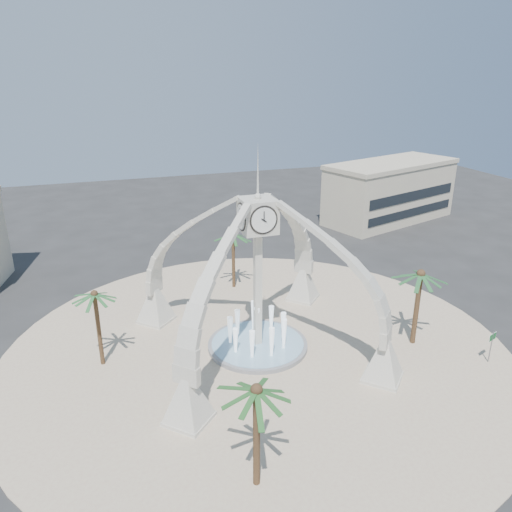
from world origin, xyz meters
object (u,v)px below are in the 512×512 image
object	(u,v)px
palm_east	(421,275)
palm_south	(257,391)
palm_north	(233,235)
street_sign	(492,341)
clock_tower	(258,273)
palm_west	(94,295)
fountain	(258,344)

from	to	relation	value
palm_east	palm_south	world-z (taller)	palm_east
palm_north	street_sign	size ratio (longest dim) A/B	2.43
clock_tower	palm_west	xyz separation A→B (m)	(-11.94, 1.47, -0.70)
clock_tower	palm_east	xyz separation A→B (m)	(12.23, -3.45, -0.43)
palm_south	clock_tower	bearing A→B (deg)	70.75
clock_tower	palm_south	bearing A→B (deg)	-109.25
fountain	palm_east	distance (m)	13.96
clock_tower	palm_west	bearing A→B (deg)	172.98
palm_south	street_sign	size ratio (longest dim) A/B	2.57
fountain	palm_north	world-z (taller)	palm_north
palm_south	street_sign	bearing A→B (deg)	15.04
street_sign	palm_south	bearing A→B (deg)	175.58
fountain	palm_south	size ratio (longest dim) A/B	1.17
palm_west	palm_north	size ratio (longest dim) A/B	1.02
palm_east	street_sign	bearing A→B (deg)	-49.11
palm_west	palm_south	size ratio (longest dim) A/B	0.96
palm_east	street_sign	world-z (taller)	palm_east
fountain	palm_north	bearing A→B (deg)	82.70
palm_east	palm_west	bearing A→B (deg)	168.49
clock_tower	fountain	world-z (taller)	clock_tower
palm_east	palm_west	size ratio (longest dim) A/B	1.07
street_sign	fountain	bearing A→B (deg)	134.57
clock_tower	palm_west	size ratio (longest dim) A/B	2.75
fountain	palm_west	distance (m)	13.23
clock_tower	palm_north	xyz separation A→B (m)	(1.53, 11.97, -0.83)
clock_tower	palm_west	distance (m)	12.05
palm_east	clock_tower	bearing A→B (deg)	164.24
fountain	clock_tower	bearing A→B (deg)	-90.00
palm_east	palm_west	xyz separation A→B (m)	(-24.17, 4.92, -0.27)
fountain	palm_east	bearing A→B (deg)	-15.76
clock_tower	palm_north	bearing A→B (deg)	82.70
palm_east	palm_north	bearing A→B (deg)	124.74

